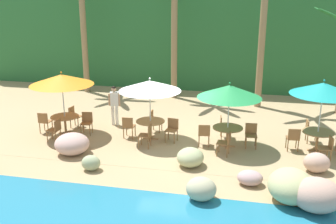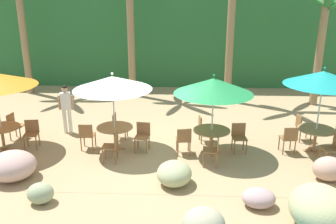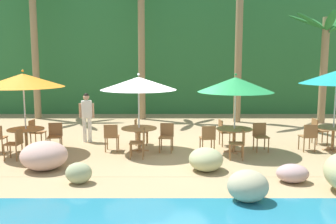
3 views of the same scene
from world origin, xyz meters
name	(u,v)px [view 1 (image 1 of 3)]	position (x,y,z in m)	size (l,w,h in m)	color
ground_plane	(175,141)	(0.00, 0.00, 0.00)	(120.00, 120.00, 0.00)	tan
terrace_deck	(175,141)	(0.00, 0.00, 0.00)	(18.00, 5.20, 0.01)	tan
foliage_backdrop	(206,35)	(0.00, 9.00, 3.00)	(28.00, 2.40, 6.00)	#286633
rock_seawall	(260,174)	(3.14, -3.05, 0.39)	(14.65, 3.29, 0.92)	#A6AD7C
umbrella_orange	(62,80)	(-4.41, -0.19, 2.22)	(2.45, 2.45, 2.54)	silver
dining_table_orange	(65,119)	(-4.41, -0.19, 0.61)	(1.10, 1.10, 0.74)	#A37547
chair_orange_seaward	(87,121)	(-3.58, 0.03, 0.51)	(0.48, 0.48, 0.87)	olive
chair_orange_inland	(74,115)	(-4.42, 0.67, 0.51)	(0.46, 0.46, 0.87)	olive
chair_orange_left	(44,121)	(-5.26, -0.28, 0.51)	(0.42, 0.43, 0.87)	olive
chair_orange_right	(55,129)	(-4.38, -1.04, 0.51)	(0.46, 0.45, 0.87)	olive
umbrella_white	(150,86)	(-0.95, -0.02, 2.12)	(2.33, 2.33, 2.43)	silver
dining_table_white	(150,124)	(-0.95, -0.02, 0.61)	(1.10, 1.10, 0.74)	#A37547
chair_white_seaward	(172,128)	(-0.10, -0.04, 0.51)	(0.47, 0.48, 0.87)	olive
chair_white_inland	(154,119)	(-1.02, 0.84, 0.51)	(0.44, 0.43, 0.87)	olive
chair_white_left	(128,126)	(-1.80, -0.10, 0.51)	(0.42, 0.43, 0.87)	olive
chair_white_right	(147,134)	(-0.86, -0.86, 0.51)	(0.43, 0.42, 0.87)	olive
umbrella_green	(230,91)	(1.99, -0.14, 2.09)	(2.30, 2.30, 2.43)	silver
dining_table_green	(228,131)	(1.99, -0.14, 0.61)	(1.10, 1.10, 0.74)	#A37547
chair_green_seaward	(251,133)	(2.83, 0.02, 0.51)	(0.45, 0.46, 0.87)	olive
chair_green_inland	(224,125)	(1.78, 0.69, 0.51)	(0.48, 0.47, 0.87)	olive
chair_green_left	(204,133)	(1.15, -0.33, 0.51)	(0.47, 0.48, 0.87)	olive
chair_green_right	(226,142)	(1.99, -0.99, 0.51)	(0.47, 0.46, 0.87)	olive
umbrella_teal	(323,89)	(5.13, 0.09, 2.30)	(2.23, 2.23, 2.62)	silver
dining_table_teal	(318,135)	(5.13, 0.09, 0.61)	(1.10, 1.10, 0.74)	#A37547
chair_teal_inland	(310,129)	(4.98, 0.93, 0.51)	(0.46, 0.45, 0.87)	olive
chair_teal_left	(293,138)	(4.29, -0.09, 0.51)	(0.46, 0.47, 0.87)	olive
chair_teal_right	(327,147)	(5.33, -0.74, 0.51)	(0.48, 0.47, 0.87)	olive
palm_tree_nearest	(83,11)	(-6.32, 6.41, 4.44)	(3.45, 3.29, 6.62)	olive
palm_tree_second	(174,12)	(-1.28, 6.22, 4.44)	(3.39, 3.13, 6.67)	olive
palm_tree_third	(264,10)	(3.07, 5.41, 4.63)	(3.69, 3.65, 7.11)	olive
waiter_in_white	(114,103)	(-2.85, 1.28, 0.99)	(0.52, 0.30, 1.70)	white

